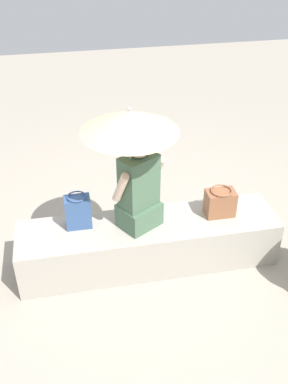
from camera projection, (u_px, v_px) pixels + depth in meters
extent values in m
plane|color=#9E9384|center=(148.00, 261.00, 4.31)|extent=(14.00, 14.00, 0.00)
cube|color=#A8A093|center=(149.00, 243.00, 4.18)|extent=(2.39, 0.56, 0.46)
cube|color=#47664C|center=(139.00, 214.00, 3.99)|extent=(0.44, 0.41, 0.22)
cube|color=#47664C|center=(139.00, 181.00, 3.79)|extent=(0.38, 0.34, 0.48)
sphere|color=beige|center=(139.00, 146.00, 3.60)|extent=(0.20, 0.20, 0.20)
cylinder|color=beige|center=(121.00, 188.00, 3.67)|extent=(0.16, 0.21, 0.32)
cylinder|color=beige|center=(156.00, 171.00, 3.89)|extent=(0.16, 0.21, 0.32)
cylinder|color=#B7B7BC|center=(131.00, 173.00, 3.71)|extent=(0.02, 0.02, 1.12)
cone|color=#DBBC7F|center=(130.00, 121.00, 3.45)|extent=(0.79, 0.79, 0.18)
sphere|color=#B7B7BC|center=(129.00, 109.00, 3.39)|extent=(0.03, 0.03, 0.03)
cube|color=brown|center=(220.00, 203.00, 4.11)|extent=(0.27, 0.17, 0.25)
torus|color=brown|center=(221.00, 190.00, 4.03)|extent=(0.20, 0.20, 0.01)
cube|color=#335184|center=(78.00, 212.00, 3.95)|extent=(0.23, 0.14, 0.30)
torus|color=#335184|center=(76.00, 196.00, 3.85)|extent=(0.17, 0.17, 0.01)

